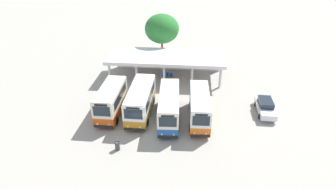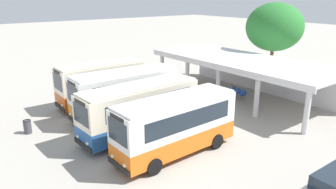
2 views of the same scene
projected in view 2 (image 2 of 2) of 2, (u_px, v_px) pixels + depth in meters
The scene contains 11 objects.
ground_plane at pixel (93, 127), 21.51m from camera, with size 180.00×180.00×0.00m, color #A39E93.
city_bus_nearest_orange at pixel (100, 82), 25.30m from camera, with size 2.41×6.87×3.42m.
city_bus_second_in_row at pixel (125, 92), 22.93m from camera, with size 2.53×7.95×3.39m.
city_bus_middle_cream at pixel (140, 108), 19.85m from camera, with size 2.62×8.12×3.29m.
city_bus_fourth_amber at pixel (176, 124), 17.36m from camera, with size 2.39×7.45×3.32m.
terminal_canopy at pixel (246, 66), 27.45m from camera, with size 16.78×6.47×3.40m.
waiting_chair_end_by_column at pixel (233, 91), 27.86m from camera, with size 0.46×0.46×0.86m.
waiting_chair_second_from_end at pixel (238, 92), 27.37m from camera, with size 0.46×0.46×0.86m.
waiting_chair_middle_seat at pixel (243, 94), 26.83m from camera, with size 0.46×0.46×0.86m.
roadside_tree_behind_canopy at pixel (274, 27), 30.62m from camera, with size 5.46×5.46×7.90m.
litter_bin_apron at pixel (27, 127), 20.41m from camera, with size 0.49×0.49×0.90m.
Camera 2 is at (18.90, -7.93, 8.58)m, focal length 33.93 mm.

